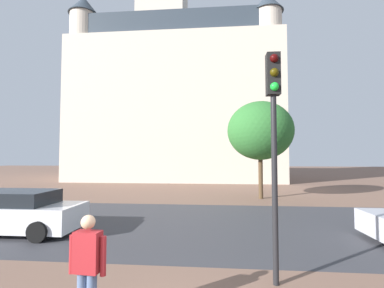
{
  "coord_description": "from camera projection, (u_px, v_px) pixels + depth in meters",
  "views": [
    {
      "loc": [
        0.82,
        -2.82,
        2.64
      ],
      "look_at": [
        -0.34,
        10.35,
        3.27
      ],
      "focal_mm": 24.62,
      "sensor_mm": 36.0,
      "label": 1
    }
  ],
  "objects": [
    {
      "name": "ground_plane",
      "position": [
        198.0,
        211.0,
        12.71
      ],
      "size": [
        120.0,
        120.0,
        0.0
      ],
      "primitive_type": "plane",
      "color": "brown"
    },
    {
      "name": "street_asphalt_strip",
      "position": [
        195.0,
        224.0,
        10.33
      ],
      "size": [
        120.0,
        8.1,
        0.0
      ],
      "primitive_type": "cube",
      "color": "#38383D",
      "rests_on": "ground_plane"
    },
    {
      "name": "landmark_building",
      "position": [
        176.0,
        96.0,
        32.77
      ],
      "size": [
        23.06,
        13.72,
        35.25
      ],
      "color": "beige",
      "rests_on": "ground_plane"
    },
    {
      "name": "person_skater",
      "position": [
        88.0,
        265.0,
        4.06
      ],
      "size": [
        0.61,
        0.32,
        1.73
      ],
      "color": "slate",
      "rests_on": "ground_plane"
    },
    {
      "name": "car_white",
      "position": [
        15.0,
        212.0,
        9.12
      ],
      "size": [
        4.53,
        2.01,
        1.44
      ],
      "color": "silver",
      "rests_on": "ground_plane"
    },
    {
      "name": "traffic_light_pole",
      "position": [
        274.0,
        122.0,
        5.55
      ],
      "size": [
        0.28,
        0.34,
        4.84
      ],
      "color": "black",
      "rests_on": "ground_plane"
    },
    {
      "name": "tree_curb_far",
      "position": [
        260.0,
        131.0,
        16.69
      ],
      "size": [
        4.12,
        4.12,
        6.13
      ],
      "color": "#4C3823",
      "rests_on": "ground_plane"
    }
  ]
}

